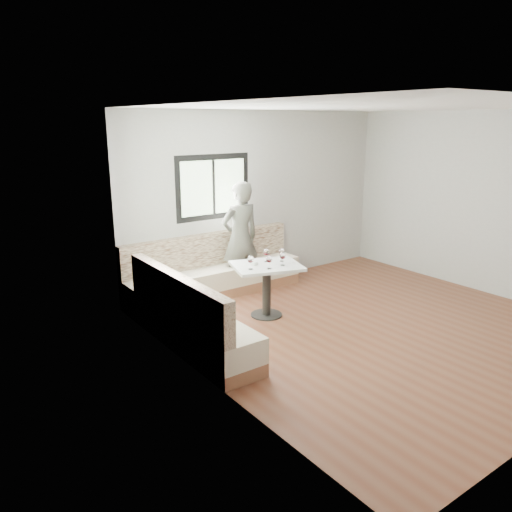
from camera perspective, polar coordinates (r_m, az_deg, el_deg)
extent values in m
cube|color=brown|center=(6.88, 13.02, -7.72)|extent=(5.00, 5.00, 0.01)
cube|color=white|center=(6.36, 14.58, 16.22)|extent=(5.00, 5.00, 0.01)
cube|color=#B7B7B2|center=(8.29, 0.47, 6.64)|extent=(5.00, 0.01, 2.80)
cube|color=#B7B7B2|center=(4.88, -5.70, 0.46)|extent=(0.01, 5.00, 2.80)
cube|color=#B7B7B2|center=(8.52, 24.82, 5.48)|extent=(0.01, 5.00, 2.80)
cube|color=black|center=(7.75, -4.90, 7.85)|extent=(1.30, 0.02, 1.00)
cube|color=black|center=(5.61, -10.36, 4.84)|extent=(0.02, 1.30, 1.00)
cube|color=brown|center=(7.81, -4.57, -3.95)|extent=(2.90, 0.55, 0.16)
cube|color=beige|center=(7.74, -4.60, -2.37)|extent=(2.90, 0.55, 0.29)
cube|color=beige|center=(7.80, -5.45, 0.77)|extent=(2.90, 0.14, 0.50)
cube|color=brown|center=(6.14, -7.09, -9.54)|extent=(0.55, 2.25, 0.16)
cube|color=beige|center=(6.05, -7.16, -7.60)|extent=(0.55, 2.25, 0.29)
cube|color=beige|center=(5.82, -9.06, -4.43)|extent=(0.14, 2.25, 0.50)
cube|color=#D48B45|center=(5.77, -5.61, -6.55)|extent=(0.44, 0.44, 0.11)
cylinder|color=black|center=(7.03, 1.20, -6.72)|extent=(0.44, 0.44, 0.02)
cylinder|color=black|center=(6.91, 1.22, -4.10)|extent=(0.12, 0.12, 0.70)
cube|color=silver|center=(6.80, 1.24, -1.15)|extent=(1.08, 0.95, 0.04)
imported|color=#4E4D45|center=(7.72, -1.81, 2.06)|extent=(0.66, 0.45, 1.76)
cylinder|color=white|center=(6.79, -0.24, -0.79)|extent=(0.11, 0.11, 0.04)
sphere|color=black|center=(6.81, -0.18, -0.65)|extent=(0.02, 0.02, 0.02)
sphere|color=black|center=(6.79, -0.38, -0.69)|extent=(0.02, 0.02, 0.02)
sphere|color=black|center=(6.78, -0.14, -0.72)|extent=(0.02, 0.02, 0.02)
cylinder|color=white|center=(6.58, -0.61, -1.51)|extent=(0.06, 0.06, 0.01)
cylinder|color=white|center=(6.56, -0.61, -1.15)|extent=(0.01, 0.01, 0.08)
ellipsoid|color=white|center=(6.54, -0.61, -0.38)|extent=(0.08, 0.08, 0.10)
cylinder|color=#46060B|center=(6.54, -0.61, -0.59)|extent=(0.06, 0.06, 0.02)
cylinder|color=white|center=(6.60, 1.51, -1.45)|extent=(0.06, 0.06, 0.01)
cylinder|color=white|center=(6.59, 1.51, -1.09)|extent=(0.01, 0.01, 0.08)
ellipsoid|color=white|center=(6.56, 1.52, -0.32)|extent=(0.08, 0.08, 0.10)
cylinder|color=#46060B|center=(6.57, 1.52, -0.53)|extent=(0.06, 0.06, 0.02)
cylinder|color=white|center=(6.76, 3.05, -1.05)|extent=(0.06, 0.06, 0.01)
cylinder|color=white|center=(6.75, 3.05, -0.70)|extent=(0.01, 0.01, 0.08)
ellipsoid|color=white|center=(6.73, 3.07, 0.05)|extent=(0.08, 0.08, 0.10)
cylinder|color=#46060B|center=(6.73, 3.06, -0.16)|extent=(0.06, 0.06, 0.02)
cylinder|color=white|center=(6.94, 1.19, -0.62)|extent=(0.06, 0.06, 0.01)
cylinder|color=white|center=(6.92, 1.19, -0.27)|extent=(0.01, 0.01, 0.08)
ellipsoid|color=white|center=(6.90, 1.20, 0.46)|extent=(0.08, 0.08, 0.10)
cylinder|color=#46060B|center=(6.91, 1.19, 0.26)|extent=(0.06, 0.06, 0.02)
cylinder|color=white|center=(6.96, 2.97, -0.58)|extent=(0.06, 0.06, 0.01)
cylinder|color=white|center=(6.95, 2.97, -0.24)|extent=(0.01, 0.01, 0.08)
ellipsoid|color=white|center=(6.92, 2.99, 0.49)|extent=(0.08, 0.08, 0.10)
cylinder|color=#46060B|center=(6.93, 2.98, 0.29)|extent=(0.06, 0.06, 0.02)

